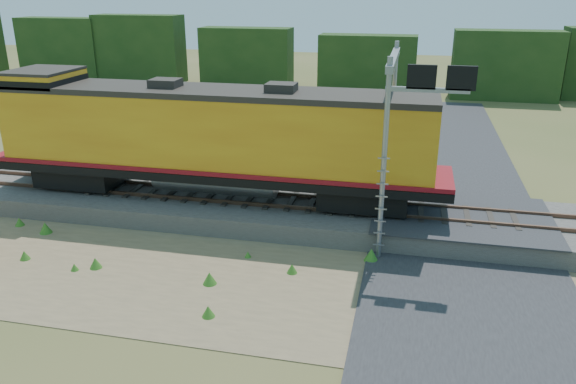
# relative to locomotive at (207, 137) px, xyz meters

# --- Properties ---
(ground) EXTENTS (140.00, 140.00, 0.00)m
(ground) POSITION_rel_locomotive_xyz_m (3.67, -6.00, -3.48)
(ground) COLOR #475123
(ground) RESTS_ON ground
(ballast) EXTENTS (70.00, 5.00, 0.80)m
(ballast) POSITION_rel_locomotive_xyz_m (3.67, -0.00, -3.08)
(ballast) COLOR slate
(ballast) RESTS_ON ground
(rails) EXTENTS (70.00, 1.54, 0.16)m
(rails) POSITION_rel_locomotive_xyz_m (3.67, -0.00, -2.60)
(rails) COLOR brown
(rails) RESTS_ON ballast
(dirt_shoulder) EXTENTS (26.00, 8.00, 0.03)m
(dirt_shoulder) POSITION_rel_locomotive_xyz_m (1.67, -5.50, -3.47)
(dirt_shoulder) COLOR #8C7754
(dirt_shoulder) RESTS_ON ground
(road) EXTENTS (7.00, 66.00, 0.86)m
(road) POSITION_rel_locomotive_xyz_m (10.67, -5.26, -3.39)
(road) COLOR #38383A
(road) RESTS_ON ground
(tree_line_north) EXTENTS (130.00, 3.00, 6.50)m
(tree_line_north) POSITION_rel_locomotive_xyz_m (3.67, 32.00, -0.41)
(tree_line_north) COLOR #1B3814
(tree_line_north) RESTS_ON ground
(weed_clumps) EXTENTS (15.00, 6.20, 0.56)m
(weed_clumps) POSITION_rel_locomotive_xyz_m (0.17, -5.90, -3.48)
(weed_clumps) COLOR #397722
(weed_clumps) RESTS_ON ground
(locomotive) EXTENTS (19.82, 3.02, 5.11)m
(locomotive) POSITION_rel_locomotive_xyz_m (0.00, 0.00, 0.00)
(locomotive) COLOR black
(locomotive) RESTS_ON rails
(signal_gantry) EXTENTS (2.90, 6.20, 7.32)m
(signal_gantry) POSITION_rel_locomotive_xyz_m (7.97, -0.67, 1.99)
(signal_gantry) COLOR gray
(signal_gantry) RESTS_ON ground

